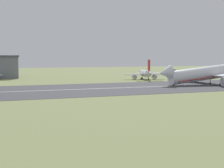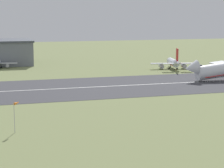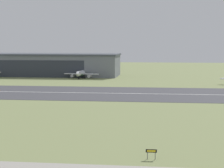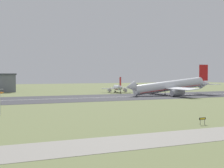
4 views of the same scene
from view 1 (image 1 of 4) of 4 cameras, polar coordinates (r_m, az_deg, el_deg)
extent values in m
plane|color=#7A8451|center=(44.03, -10.33, -9.65)|extent=(601.33, 601.33, 0.00)
cube|color=#3D3D42|center=(105.08, -16.04, -1.30)|extent=(361.33, 43.28, 0.06)
cube|color=silver|center=(105.08, -16.04, -1.28)|extent=(325.20, 0.70, 0.01)
cylinder|color=silver|center=(134.04, 18.49, 2.12)|extent=(42.22, 6.48, 9.71)
cone|color=silver|center=(121.45, 9.66, 2.04)|extent=(5.55, 5.55, 5.89)
cube|color=black|center=(122.69, 10.78, 2.56)|extent=(1.26, 4.63, 0.55)
cube|color=red|center=(134.12, 18.48, 1.48)|extent=(37.53, 6.09, 4.09)
cube|color=silver|center=(144.34, 15.07, 2.01)|extent=(6.91, 21.07, 1.06)
cylinder|color=#A8A8B2|center=(142.35, 15.00, 1.19)|extent=(7.44, 3.54, 4.07)
cylinder|color=black|center=(123.46, 11.13, 0.24)|extent=(0.24, 0.24, 2.43)
cylinder|color=black|center=(123.54, 11.12, -0.22)|extent=(0.84, 0.84, 0.44)
cylinder|color=black|center=(136.68, 17.52, 0.55)|extent=(0.24, 0.24, 2.43)
cylinder|color=black|center=(136.75, 17.51, 0.13)|extent=(0.84, 0.84, 0.44)
cylinder|color=black|center=(131.49, 19.18, 0.34)|extent=(0.24, 0.24, 2.43)
cylinder|color=black|center=(131.57, 19.17, -0.09)|extent=(0.84, 0.84, 0.44)
cylinder|color=silver|center=(157.46, 6.02, 1.95)|extent=(5.66, 13.23, 3.13)
cone|color=silver|center=(165.06, 5.34, 2.09)|extent=(3.63, 3.39, 3.13)
cone|color=silver|center=(149.41, 6.81, 2.01)|extent=(3.52, 4.25, 2.82)
cube|color=black|center=(163.52, 5.47, 2.29)|extent=(2.83, 1.61, 0.44)
cube|color=red|center=(157.51, 6.01, 1.64)|extent=(5.25, 11.93, 0.20)
cube|color=silver|center=(159.29, 8.03, 1.77)|extent=(8.86, 4.01, 0.40)
cylinder|color=#A8A8B2|center=(159.61, 7.74, 1.34)|extent=(2.72, 4.38, 1.94)
cube|color=silver|center=(156.40, 3.91, 1.75)|extent=(8.86, 4.01, 0.40)
cylinder|color=#A8A8B2|center=(157.07, 4.12, 1.31)|extent=(2.72, 4.38, 1.94)
cube|color=red|center=(149.82, 6.76, 3.42)|extent=(0.96, 3.39, 5.32)
cube|color=silver|center=(150.65, 8.25, 1.98)|extent=(5.29, 3.89, 0.24)
cube|color=silver|center=(148.59, 5.32, 1.97)|extent=(5.29, 3.89, 0.24)
cylinder|color=black|center=(162.66, 5.55, 1.24)|extent=(0.24, 0.24, 1.48)
cylinder|color=black|center=(162.69, 5.55, 1.05)|extent=(0.84, 0.84, 0.44)
cylinder|color=black|center=(157.84, 6.69, 1.12)|extent=(0.24, 0.24, 1.48)
cylinder|color=black|center=(157.87, 6.69, 0.93)|extent=(0.84, 0.84, 0.44)
cylinder|color=black|center=(156.91, 5.37, 1.11)|extent=(0.24, 0.24, 1.48)
cylinder|color=black|center=(156.94, 5.36, 0.92)|extent=(0.84, 0.84, 0.44)
camera|label=2|loc=(43.42, 178.05, 14.45)|focal=70.00mm
camera|label=3|loc=(62.70, 124.97, 4.18)|focal=70.00mm
camera|label=4|loc=(41.45, 178.27, -4.29)|focal=50.00mm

